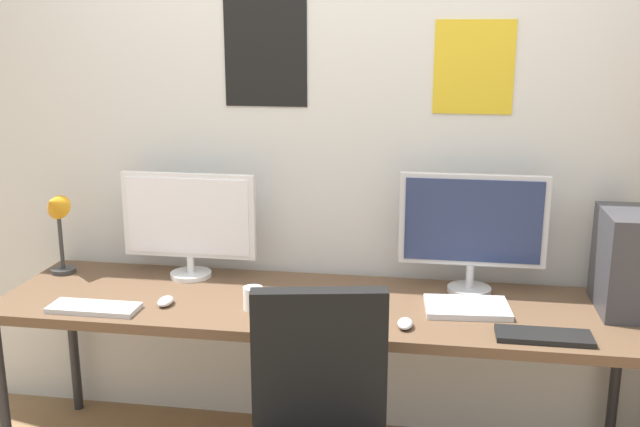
# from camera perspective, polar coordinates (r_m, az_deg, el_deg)

# --- Properties ---
(wall_back) EXTENTS (4.96, 0.11, 2.60)m
(wall_back) POSITION_cam_1_polar(r_m,az_deg,el_deg) (3.16, 1.07, 5.33)
(wall_back) COLOR silver
(wall_back) RESTS_ON ground_plane
(desk) EXTENTS (2.56, 0.68, 0.74)m
(desk) POSITION_cam_1_polar(r_m,az_deg,el_deg) (2.92, -0.16, -7.81)
(desk) COLOR brown
(desk) RESTS_ON ground_plane
(monitor_left) EXTENTS (0.59, 0.18, 0.46)m
(monitor_left) POSITION_cam_1_polar(r_m,az_deg,el_deg) (3.17, -10.31, -0.56)
(monitor_left) COLOR silver
(monitor_left) RESTS_ON desk
(monitor_right) EXTENTS (0.59, 0.18, 0.49)m
(monitor_right) POSITION_cam_1_polar(r_m,az_deg,el_deg) (2.99, 11.94, -0.99)
(monitor_right) COLOR silver
(monitor_right) RESTS_ON desk
(pc_tower) EXTENTS (0.17, 0.34, 0.39)m
(pc_tower) POSITION_cam_1_polar(r_m,az_deg,el_deg) (2.99, 22.78, -3.51)
(pc_tower) COLOR #38383D
(pc_tower) RESTS_ON desk
(desk_lamp) EXTENTS (0.11, 0.15, 0.39)m
(desk_lamp) POSITION_cam_1_polar(r_m,az_deg,el_deg) (3.35, -20.10, -0.34)
(desk_lamp) COLOR #333333
(desk_lamp) RESTS_ON desk
(keyboard_left) EXTENTS (0.35, 0.13, 0.02)m
(keyboard_left) POSITION_cam_1_polar(r_m,az_deg,el_deg) (2.94, -17.40, -7.12)
(keyboard_left) COLOR silver
(keyboard_left) RESTS_ON desk
(keyboard_center) EXTENTS (0.38, 0.13, 0.02)m
(keyboard_center) POSITION_cam_1_polar(r_m,az_deg,el_deg) (2.69, -0.96, -8.50)
(keyboard_center) COLOR #38383D
(keyboard_center) RESTS_ON desk
(keyboard_right) EXTENTS (0.33, 0.13, 0.02)m
(keyboard_right) POSITION_cam_1_polar(r_m,az_deg,el_deg) (2.68, 17.24, -9.22)
(keyboard_right) COLOR black
(keyboard_right) RESTS_ON desk
(mouse_left_side) EXTENTS (0.06, 0.10, 0.03)m
(mouse_left_side) POSITION_cam_1_polar(r_m,az_deg,el_deg) (2.93, -12.09, -6.78)
(mouse_left_side) COLOR silver
(mouse_left_side) RESTS_ON desk
(mouse_right_side) EXTENTS (0.06, 0.10, 0.03)m
(mouse_right_side) POSITION_cam_1_polar(r_m,az_deg,el_deg) (2.67, 6.73, -8.61)
(mouse_right_side) COLOR silver
(mouse_right_side) RESTS_ON desk
(laptop_closed) EXTENTS (0.34, 0.25, 0.02)m
(laptop_closed) POSITION_cam_1_polar(r_m,az_deg,el_deg) (2.87, 11.51, -7.28)
(laptop_closed) COLOR silver
(laptop_closed) RESTS_ON desk
(coffee_mug) EXTENTS (0.11, 0.08, 0.09)m
(coffee_mug) POSITION_cam_1_polar(r_m,az_deg,el_deg) (2.82, -5.25, -6.68)
(coffee_mug) COLOR white
(coffee_mug) RESTS_ON desk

